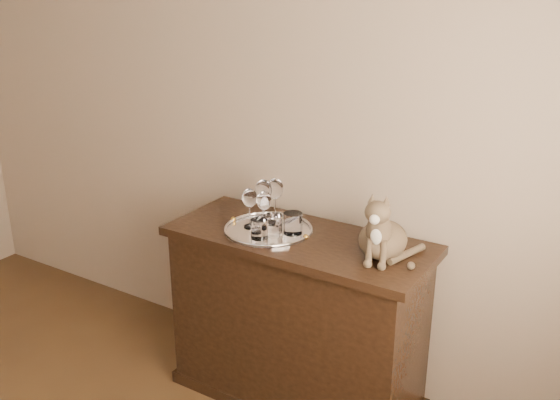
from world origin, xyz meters
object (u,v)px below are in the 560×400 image
(wine_glass_d, at_px, (264,211))
(tumbler_b, at_px, (259,229))
(wine_glass_a, at_px, (264,201))
(sideboard, at_px, (297,320))
(wine_glass_b, at_px, (275,200))
(tray, at_px, (268,231))
(wine_glass_c, at_px, (250,208))
(cat, at_px, (384,222))
(tumbler_a, at_px, (273,225))
(tumbler_c, at_px, (293,223))

(wine_glass_d, distance_m, tumbler_b, 0.10)
(wine_glass_a, height_order, wine_glass_d, wine_glass_a)
(sideboard, distance_m, wine_glass_b, 0.57)
(tray, distance_m, wine_glass_a, 0.14)
(tray, distance_m, wine_glass_b, 0.16)
(sideboard, bearing_deg, wine_glass_a, 170.40)
(tray, relative_size, wine_glass_c, 2.18)
(wine_glass_c, relative_size, cat, 0.60)
(tumbler_b, bearing_deg, wine_glass_b, 103.65)
(tray, bearing_deg, wine_glass_a, 136.43)
(wine_glass_c, bearing_deg, tray, 8.52)
(wine_glass_c, xyz_separation_m, cat, (0.63, 0.04, 0.05))
(tumbler_a, bearing_deg, tray, 142.64)
(wine_glass_b, height_order, cat, cat)
(wine_glass_a, height_order, wine_glass_c, wine_glass_a)
(wine_glass_a, bearing_deg, sideboard, -9.60)
(wine_glass_b, xyz_separation_m, tumbler_c, (0.15, -0.08, -0.06))
(wine_glass_b, bearing_deg, cat, -8.17)
(wine_glass_d, bearing_deg, tray, 39.68)
(tumbler_b, xyz_separation_m, cat, (0.52, 0.12, 0.10))
(wine_glass_d, height_order, cat, cat)
(tumbler_c, bearing_deg, tumbler_b, -128.66)
(sideboard, bearing_deg, tumbler_b, -135.39)
(sideboard, height_order, tumbler_b, tumbler_b)
(tumbler_a, height_order, cat, cat)
(sideboard, height_order, wine_glass_c, wine_glass_c)
(wine_glass_c, height_order, tumbler_c, wine_glass_c)
(tumbler_b, height_order, cat, cat)
(tumbler_a, height_order, tumbler_b, tumbler_a)
(sideboard, height_order, tumbler_c, tumbler_c)
(wine_glass_a, xyz_separation_m, tumbler_c, (0.18, -0.04, -0.06))
(tray, height_order, wine_glass_c, wine_glass_c)
(tray, xyz_separation_m, wine_glass_b, (-0.03, 0.11, 0.11))
(tray, relative_size, cat, 1.32)
(wine_glass_d, bearing_deg, wine_glass_a, 124.97)
(wine_glass_a, bearing_deg, wine_glass_d, -55.03)
(tumbler_b, bearing_deg, wine_glass_d, 109.14)
(wine_glass_b, distance_m, wine_glass_d, 0.12)
(wine_glass_a, bearing_deg, tumbler_b, -63.08)
(tumbler_b, bearing_deg, tumbler_c, 51.34)
(sideboard, bearing_deg, tumbler_a, -145.37)
(sideboard, xyz_separation_m, wine_glass_d, (-0.16, -0.04, 0.53))
(sideboard, bearing_deg, tumbler_c, -175.69)
(tray, bearing_deg, wine_glass_b, 107.23)
(wine_glass_c, xyz_separation_m, wine_glass_d, (0.08, 0.00, 0.00))
(sideboard, xyz_separation_m, tumbler_c, (-0.03, -0.00, 0.48))
(wine_glass_a, xyz_separation_m, cat, (0.61, -0.03, 0.04))
(wine_glass_c, xyz_separation_m, tumbler_a, (0.14, -0.02, -0.05))
(tray, bearing_deg, tumbler_a, -37.36)
(wine_glass_a, bearing_deg, tray, -43.57)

